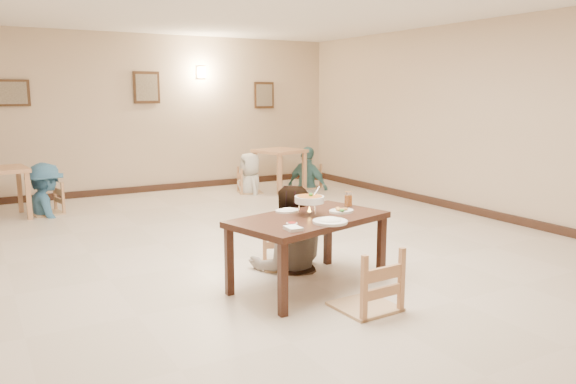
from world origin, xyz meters
TOP-DOWN VIEW (x-y plane):
  - floor at (0.00, 0.00)m, footprint 10.00×10.00m
  - wall_back at (0.00, 5.00)m, footprint 10.00×0.00m
  - wall_right at (4.00, 0.00)m, footprint 0.00×10.00m
  - baseboard_back at (0.00, 4.97)m, footprint 8.00×0.06m
  - baseboard_right at (3.97, 0.00)m, footprint 0.06×10.00m
  - picture_a at (-2.20, 4.96)m, footprint 0.55×0.04m
  - picture_b at (0.10, 4.96)m, footprint 0.50×0.04m
  - picture_c at (2.60, 4.96)m, footprint 0.45×0.04m
  - wall_sconce at (1.20, 4.96)m, footprint 0.16×0.05m
  - main_table at (-0.10, -1.20)m, footprint 1.69×1.21m
  - chair_far at (0.00, -0.50)m, footprint 0.44×0.44m
  - chair_near at (0.04, -1.94)m, footprint 0.51×0.51m
  - main_diner at (0.04, -0.57)m, footprint 1.07×0.96m
  - curry_warmer at (-0.05, -1.14)m, footprint 0.32×0.29m
  - rice_plate_far at (-0.17, -0.90)m, footprint 0.26×0.26m
  - rice_plate_near at (-0.07, -1.53)m, footprint 0.32×0.32m
  - fried_plate at (0.29, -1.19)m, footprint 0.26×0.26m
  - chili_dish at (-0.41, -1.42)m, footprint 0.10×0.10m
  - napkin_cutlery at (-0.50, -1.60)m, footprint 0.17×0.25m
  - drink_glass at (0.53, -0.99)m, footprint 0.08×0.08m
  - bg_table_right at (2.36, 3.85)m, footprint 0.99×0.99m
  - bg_chair_lr at (-1.93, 3.74)m, footprint 0.45×0.45m
  - bg_chair_rl at (1.73, 3.88)m, footprint 0.43×0.43m
  - bg_chair_rr at (2.99, 3.82)m, footprint 0.43×0.43m
  - bg_diner_b at (-1.93, 3.74)m, footprint 0.85×1.18m
  - bg_diner_c at (1.73, 3.88)m, footprint 0.57×0.80m
  - bg_diner_d at (2.99, 3.82)m, footprint 0.73×1.06m

SIDE VIEW (x-z plane):
  - floor at x=0.00m, z-range 0.00..0.00m
  - baseboard_back at x=0.00m, z-range 0.00..0.12m
  - baseboard_right at x=3.97m, z-range 0.00..0.12m
  - bg_chair_rr at x=2.99m, z-range 0.00..0.91m
  - bg_chair_rl at x=1.73m, z-range 0.00..0.92m
  - chair_far at x=0.00m, z-range 0.00..0.93m
  - bg_chair_lr at x=-1.93m, z-range 0.00..0.95m
  - chair_near at x=0.04m, z-range 0.00..1.08m
  - main_table at x=-0.10m, z-range 0.28..0.99m
  - bg_table_right at x=2.36m, z-range 0.26..1.07m
  - chili_dish at x=-0.41m, z-range 0.71..0.73m
  - rice_plate_far at x=-0.17m, z-range 0.70..0.76m
  - napkin_cutlery at x=-0.50m, z-range 0.71..0.74m
  - rice_plate_near at x=-0.07m, z-range 0.69..0.77m
  - fried_plate at x=0.29m, z-range 0.70..0.76m
  - bg_diner_c at x=1.73m, z-range 0.00..1.54m
  - drink_glass at x=0.53m, z-range 0.71..0.87m
  - bg_diner_b at x=-1.93m, z-range 0.00..1.64m
  - bg_diner_d at x=2.99m, z-range 0.00..1.67m
  - curry_warmer at x=-0.05m, z-range 0.74..1.00m
  - main_diner at x=0.04m, z-range 0.00..1.83m
  - wall_back at x=0.00m, z-range -3.50..6.50m
  - wall_right at x=4.00m, z-range -3.50..6.50m
  - picture_c at x=2.60m, z-range 1.57..2.12m
  - picture_a at x=-2.20m, z-range 1.67..2.12m
  - picture_b at x=0.10m, z-range 1.70..2.30m
  - wall_sconce at x=1.20m, z-range 2.19..2.41m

